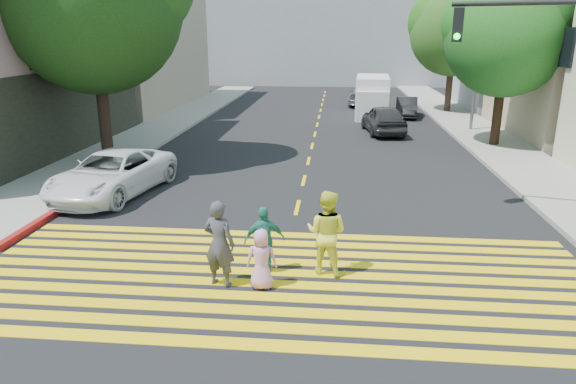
# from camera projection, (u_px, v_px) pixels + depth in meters

# --- Properties ---
(ground) EXTENTS (120.00, 120.00, 0.00)m
(ground) POSITION_uv_depth(u_px,v_px,m) (273.00, 309.00, 9.69)
(ground) COLOR black
(sidewalk_left) EXTENTS (3.00, 40.00, 0.15)m
(sidewalk_left) POSITION_uv_depth(u_px,v_px,m) (179.00, 119.00, 31.38)
(sidewalk_left) COLOR gray
(sidewalk_left) RESTS_ON ground
(sidewalk_right) EXTENTS (3.00, 60.00, 0.15)m
(sidewalk_right) POSITION_uv_depth(u_px,v_px,m) (500.00, 148.00, 23.19)
(sidewalk_right) COLOR gray
(sidewalk_right) RESTS_ON ground
(curb_red) EXTENTS (0.20, 8.00, 0.16)m
(curb_red) POSITION_uv_depth(u_px,v_px,m) (77.00, 198.00, 16.00)
(curb_red) COLOR maroon
(curb_red) RESTS_ON ground
(crosswalk) EXTENTS (13.40, 5.30, 0.01)m
(crosswalk) POSITION_uv_depth(u_px,v_px,m) (280.00, 278.00, 10.91)
(crosswalk) COLOR yellow
(crosswalk) RESTS_ON ground
(lane_line) EXTENTS (0.12, 34.40, 0.01)m
(lane_line) POSITION_uv_depth(u_px,v_px,m) (318.00, 120.00, 31.11)
(lane_line) COLOR yellow
(lane_line) RESTS_ON ground
(building_left_tan) EXTENTS (12.00, 16.00, 10.00)m
(building_left_tan) POSITION_uv_depth(u_px,v_px,m) (97.00, 35.00, 36.33)
(building_left_tan) COLOR tan
(building_left_tan) RESTS_ON ground
(building_right_grey) EXTENTS (10.00, 10.00, 10.00)m
(building_right_grey) POSITION_uv_depth(u_px,v_px,m) (540.00, 35.00, 35.44)
(building_right_grey) COLOR gray
(building_right_grey) RESTS_ON ground
(backdrop_block) EXTENTS (30.00, 8.00, 12.00)m
(backdrop_block) POSITION_uv_depth(u_px,v_px,m) (328.00, 25.00, 53.64)
(backdrop_block) COLOR gray
(backdrop_block) RESTS_ON ground
(tree_right_near) EXTENTS (7.19, 6.98, 7.71)m
(tree_right_near) POSITION_uv_depth(u_px,v_px,m) (509.00, 29.00, 22.18)
(tree_right_near) COLOR black
(tree_right_near) RESTS_ON ground
(tree_right_far) EXTENTS (7.55, 7.32, 8.11)m
(tree_right_far) POSITION_uv_depth(u_px,v_px,m) (456.00, 27.00, 32.66)
(tree_right_far) COLOR #332516
(tree_right_far) RESTS_ON ground
(pedestrian_man) EXTENTS (0.76, 0.60, 1.83)m
(pedestrian_man) POSITION_uv_depth(u_px,v_px,m) (219.00, 244.00, 10.38)
(pedestrian_man) COLOR #3B3B42
(pedestrian_man) RESTS_ON ground
(pedestrian_woman) EXTENTS (1.08, 0.95, 1.86)m
(pedestrian_woman) POSITION_uv_depth(u_px,v_px,m) (326.00, 233.00, 10.93)
(pedestrian_woman) COLOR #E8E941
(pedestrian_woman) RESTS_ON ground
(pedestrian_child) EXTENTS (0.64, 0.44, 1.27)m
(pedestrian_child) POSITION_uv_depth(u_px,v_px,m) (262.00, 259.00, 10.33)
(pedestrian_child) COLOR pink
(pedestrian_child) RESTS_ON ground
(pedestrian_extra) EXTENTS (0.94, 0.59, 1.50)m
(pedestrian_extra) POSITION_uv_depth(u_px,v_px,m) (264.00, 240.00, 10.99)
(pedestrian_extra) COLOR #2B7F70
(pedestrian_extra) RESTS_ON ground
(white_sedan) EXTENTS (3.15, 5.35, 1.40)m
(white_sedan) POSITION_uv_depth(u_px,v_px,m) (112.00, 174.00, 16.48)
(white_sedan) COLOR white
(white_sedan) RESTS_ON ground
(dark_car_near) EXTENTS (2.30, 4.60, 1.50)m
(dark_car_near) POSITION_uv_depth(u_px,v_px,m) (383.00, 119.00, 26.86)
(dark_car_near) COLOR #242426
(dark_car_near) RESTS_ON ground
(silver_car) EXTENTS (2.64, 4.97, 1.37)m
(silver_car) POSITION_uv_depth(u_px,v_px,m) (364.00, 96.00, 37.71)
(silver_car) COLOR gray
(silver_car) RESTS_ON ground
(dark_car_parked) EXTENTS (1.77, 3.84, 1.22)m
(dark_car_parked) POSITION_uv_depth(u_px,v_px,m) (407.00, 107.00, 32.34)
(dark_car_parked) COLOR black
(dark_car_parked) RESTS_ON ground
(white_van) EXTENTS (2.27, 5.38, 2.49)m
(white_van) POSITION_uv_depth(u_px,v_px,m) (372.00, 98.00, 32.35)
(white_van) COLOR white
(white_van) RESTS_ON ground
(traffic_signal) EXTENTS (4.10, 1.18, 6.13)m
(traffic_signal) POSITION_uv_depth(u_px,v_px,m) (568.00, 76.00, 12.89)
(traffic_signal) COLOR black
(traffic_signal) RESTS_ON ground
(street_lamp) EXTENTS (2.09, 0.69, 9.33)m
(street_lamp) POSITION_uv_depth(u_px,v_px,m) (478.00, 27.00, 25.88)
(street_lamp) COLOR slate
(street_lamp) RESTS_ON ground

